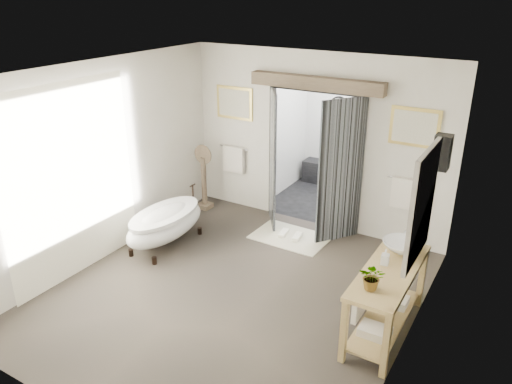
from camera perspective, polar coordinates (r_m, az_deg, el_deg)
ground_plane at (r=6.85m, az=-2.62°, el=-11.39°), size 5.00×5.00×0.00m
room_shell at (r=5.93m, az=-3.87°, el=3.17°), size 4.52×5.02×2.91m
shower_room at (r=9.71m, az=10.32°, el=4.78°), size 2.22×2.01×2.51m
back_wall_dressing at (r=8.03m, az=6.30°, el=6.14°), size 3.82×0.74×2.52m
clawfoot_tub at (r=7.94m, az=-10.32°, el=-3.52°), size 0.71×1.58×0.77m
vanity at (r=6.08m, az=14.47°, el=-11.31°), size 0.57×1.60×0.85m
pedestal_mirror at (r=9.09m, az=-5.95°, el=1.21°), size 0.36×0.23×1.22m
rug at (r=8.21m, az=3.93°, el=-5.15°), size 1.22×0.83×0.01m
slippers at (r=8.21m, az=3.94°, el=-4.89°), size 0.39×0.28×0.05m
basin at (r=6.23m, az=16.32°, el=-6.08°), size 0.60×0.60×0.16m
plant at (r=5.44m, az=13.19°, el=-9.44°), size 0.30×0.27×0.30m
soap_bottle_a at (r=5.94m, az=14.56°, el=-7.21°), size 0.10×0.10×0.19m
soap_bottle_b at (r=6.49m, az=16.67°, el=-4.90°), size 0.15×0.15×0.16m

